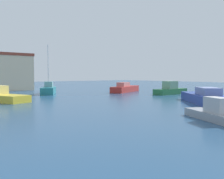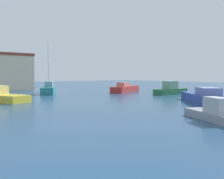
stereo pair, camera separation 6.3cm
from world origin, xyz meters
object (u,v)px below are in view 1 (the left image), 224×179
Objects in this scene: motorboat_blue_inner_mooring at (205,97)px; motorboat_grey_far_left at (214,113)px; motorboat_green_center_channel at (170,90)px; motorboat_red_distant_east at (125,88)px; sailboat_teal_mid_harbor at (49,90)px.

motorboat_grey_far_left is at bearing -146.10° from motorboat_blue_inner_mooring.
motorboat_green_center_channel is 22.15m from motorboat_grey_far_left.
motorboat_blue_inner_mooring reaches higher than motorboat_grey_far_left.
motorboat_blue_inner_mooring is at bearing -106.04° from motorboat_red_distant_east.
motorboat_grey_far_left is at bearing -120.51° from motorboat_red_distant_east.
motorboat_grey_far_left is (-2.06, -27.39, -0.17)m from sailboat_teal_mid_harbor.
sailboat_teal_mid_harbor is 0.88× the size of motorboat_blue_inner_mooring.
motorboat_red_distant_east is (13.85, 23.51, 0.11)m from motorboat_grey_far_left.
sailboat_teal_mid_harbor is 0.92× the size of motorboat_red_distant_east.
motorboat_green_center_channel is at bearing -40.80° from sailboat_teal_mid_harbor.
motorboat_green_center_channel is 0.85× the size of sailboat_teal_mid_harbor.
sailboat_teal_mid_harbor is at bearing 139.20° from motorboat_green_center_channel.
motorboat_red_distant_east is at bearing 59.49° from motorboat_grey_far_left.
motorboat_blue_inner_mooring is at bearing 33.90° from motorboat_grey_far_left.
motorboat_green_center_channel is 0.78× the size of motorboat_red_distant_east.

